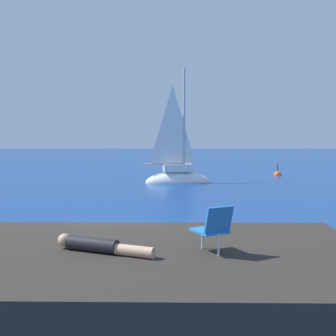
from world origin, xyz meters
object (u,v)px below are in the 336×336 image
sailboat_near (177,176)px  marker_buoy (277,175)px  beach_chair (213,227)px  person_sunbather (99,246)px

sailboat_near → marker_buoy: size_ratio=6.46×
sailboat_near → beach_chair: sailboat_near is taller
person_sunbather → beach_chair: size_ratio=2.10×
person_sunbather → marker_buoy: size_ratio=1.48×
sailboat_near → person_sunbather: (-1.68, -17.61, 0.56)m
beach_chair → marker_buoy: (6.95, 22.41, -1.27)m
sailboat_near → marker_buoy: (7.13, 4.75, -0.39)m
marker_buoy → beach_chair: bearing=-107.2°
sailboat_near → marker_buoy: bearing=27.3°
beach_chair → person_sunbather: bearing=60.0°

